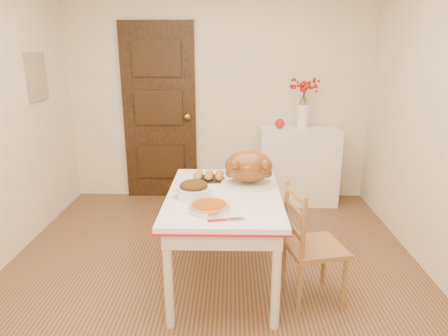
{
  "coord_description": "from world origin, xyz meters",
  "views": [
    {
      "loc": [
        0.15,
        -2.71,
        1.76
      ],
      "look_at": [
        0.1,
        0.11,
        0.92
      ],
      "focal_mm": 32.15,
      "sensor_mm": 36.0,
      "label": 1
    }
  ],
  "objects_px": {
    "pumpkin_pie": "(209,206)",
    "kitchen_table": "(224,239)",
    "chair_oak": "(315,245)",
    "turkey_platter": "(249,168)",
    "sideboard": "(298,166)"
  },
  "relations": [
    {
      "from": "pumpkin_pie",
      "to": "kitchen_table",
      "type": "bearing_deg",
      "value": 73.98
    },
    {
      "from": "chair_oak",
      "to": "turkey_platter",
      "type": "relative_size",
      "value": 2.02
    },
    {
      "from": "pumpkin_pie",
      "to": "turkey_platter",
      "type": "bearing_deg",
      "value": 61.53
    },
    {
      "from": "sideboard",
      "to": "turkey_platter",
      "type": "distance_m",
      "value": 1.71
    },
    {
      "from": "chair_oak",
      "to": "pumpkin_pie",
      "type": "relative_size",
      "value": 3.18
    },
    {
      "from": "sideboard",
      "to": "pumpkin_pie",
      "type": "xyz_separation_m",
      "value": [
        -0.92,
        -2.04,
        0.32
      ]
    },
    {
      "from": "turkey_platter",
      "to": "pumpkin_pie",
      "type": "xyz_separation_m",
      "value": [
        -0.28,
        -0.52,
        -0.11
      ]
    },
    {
      "from": "sideboard",
      "to": "turkey_platter",
      "type": "bearing_deg",
      "value": -112.85
    },
    {
      "from": "chair_oak",
      "to": "pumpkin_pie",
      "type": "bearing_deg",
      "value": 86.45
    },
    {
      "from": "sideboard",
      "to": "kitchen_table",
      "type": "height_order",
      "value": "sideboard"
    },
    {
      "from": "sideboard",
      "to": "kitchen_table",
      "type": "bearing_deg",
      "value": -115.76
    },
    {
      "from": "turkey_platter",
      "to": "pumpkin_pie",
      "type": "bearing_deg",
      "value": -115.77
    },
    {
      "from": "sideboard",
      "to": "pumpkin_pie",
      "type": "distance_m",
      "value": 2.26
    },
    {
      "from": "kitchen_table",
      "to": "pumpkin_pie",
      "type": "bearing_deg",
      "value": -106.02
    },
    {
      "from": "kitchen_table",
      "to": "sideboard",
      "type": "bearing_deg",
      "value": 64.24
    }
  ]
}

